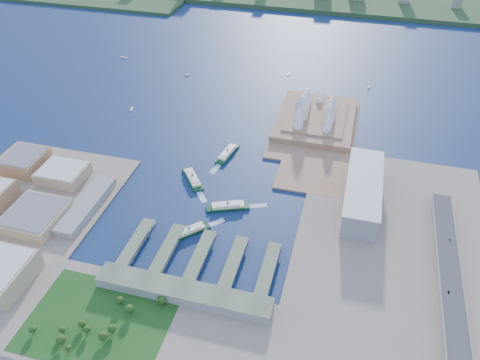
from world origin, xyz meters
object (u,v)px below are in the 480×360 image
(ferry_a, at_px, (192,177))
(car_c, at_px, (450,240))
(opera_house, at_px, (317,107))
(ferry_c, at_px, (189,230))
(ferry_d, at_px, (228,205))
(car_b, at_px, (449,292))
(ferry_b, at_px, (227,152))
(toaster_building, at_px, (363,192))

(ferry_a, xyz_separation_m, car_c, (351.44, -48.54, 9.94))
(opera_house, relative_size, ferry_c, 3.30)
(opera_house, bearing_deg, ferry_c, -110.57)
(ferry_a, relative_size, ferry_d, 1.00)
(opera_house, relative_size, car_b, 46.04)
(ferry_b, height_order, car_c, car_c)
(toaster_building, distance_m, ferry_b, 221.62)
(opera_house, height_order, toaster_building, opera_house)
(toaster_building, relative_size, ferry_c, 2.84)
(opera_house, relative_size, ferry_d, 3.08)
(opera_house, height_order, ferry_c, opera_house)
(ferry_d, distance_m, car_c, 283.89)
(toaster_building, bearing_deg, ferry_a, -177.40)
(ferry_d, bearing_deg, toaster_building, -94.03)
(toaster_building, distance_m, car_b, 176.27)
(opera_house, distance_m, car_b, 394.14)
(toaster_building, relative_size, ferry_a, 2.65)
(ferry_a, xyz_separation_m, ferry_b, (31.21, 76.44, -0.01))
(ferry_a, bearing_deg, car_c, -45.34)
(toaster_building, bearing_deg, ferry_d, -161.90)
(opera_house, bearing_deg, ferry_a, -125.84)
(toaster_building, distance_m, car_c, 124.32)
(opera_house, xyz_separation_m, car_c, (199.00, -259.57, -16.52))
(opera_house, xyz_separation_m, ferry_c, (-118.87, -316.70, -26.84))
(ferry_a, bearing_deg, ferry_b, 30.31)
(opera_house, relative_size, toaster_building, 1.16)
(opera_house, relative_size, car_c, 41.49)
(opera_house, distance_m, ferry_c, 339.34)
(opera_house, height_order, ferry_d, opera_house)
(toaster_building, xyz_separation_m, ferry_d, (-174.70, -57.11, -14.98))
(toaster_building, xyz_separation_m, ferry_b, (-211.22, 65.41, -14.98))
(ferry_b, distance_m, car_c, 343.89)
(ferry_c, xyz_separation_m, car_c, (317.87, 57.14, 10.32))
(ferry_b, bearing_deg, ferry_c, -78.83)
(toaster_building, bearing_deg, ferry_b, 162.79)
(ferry_c, height_order, car_b, car_b)
(opera_house, distance_m, ferry_b, 183.06)
(ferry_c, relative_size, car_c, 12.57)
(ferry_a, bearing_deg, ferry_d, -71.70)
(ferry_b, bearing_deg, car_c, -10.89)
(ferry_b, relative_size, car_b, 14.94)
(ferry_d, xyz_separation_m, car_b, (275.70, -87.26, 9.97))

